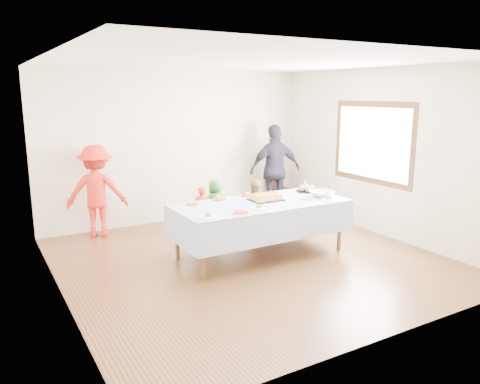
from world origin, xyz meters
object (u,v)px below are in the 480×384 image
object	(u,v)px
birthday_cake	(266,197)
dining_chair	(280,185)
adult_left	(97,191)
party_table	(261,206)

from	to	relation	value
birthday_cake	dining_chair	bearing A→B (deg)	50.76
birthday_cake	adult_left	size ratio (longest dim) A/B	0.31
party_table	adult_left	bearing A→B (deg)	130.72
party_table	dining_chair	size ratio (longest dim) A/B	2.95
dining_chair	adult_left	distance (m)	3.65
birthday_cake	party_table	bearing A→B (deg)	-148.94
party_table	birthday_cake	xyz separation A→B (m)	(0.14, 0.08, 0.09)
party_table	dining_chair	world-z (taller)	dining_chair
birthday_cake	adult_left	distance (m)	2.80
party_table	dining_chair	bearing A→B (deg)	49.69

